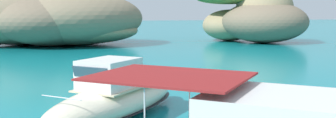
% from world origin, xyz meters
% --- Properties ---
extents(islet_large, '(30.23, 24.73, 8.68)m').
position_xyz_m(islet_large, '(-5.29, 54.02, 3.39)').
color(islet_large, '#84755B').
rests_on(islet_large, ground).
extents(islet_small, '(17.23, 19.73, 8.90)m').
position_xyz_m(islet_small, '(23.57, 51.14, 3.60)').
color(islet_small, '#9E8966').
rests_on(islet_small, ground).
extents(motorboat_cream, '(7.71, 8.19, 2.55)m').
position_xyz_m(motorboat_cream, '(-1.78, 13.94, 0.85)').
color(motorboat_cream, beige).
rests_on(motorboat_cream, ground).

